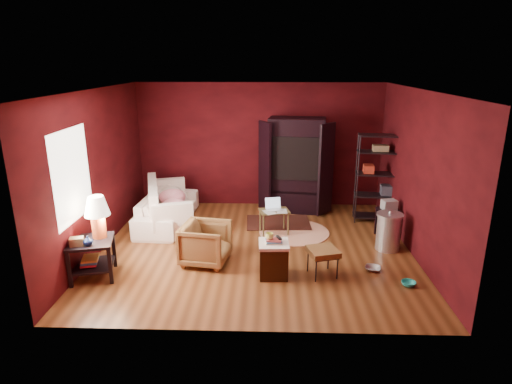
% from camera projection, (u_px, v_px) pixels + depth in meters
% --- Properties ---
extents(room, '(5.54, 5.04, 2.84)m').
position_uv_depth(room, '(253.00, 173.00, 7.33)').
color(room, brown).
rests_on(room, ground).
extents(sofa, '(0.74, 2.15, 0.83)m').
position_uv_depth(sofa, '(167.00, 204.00, 8.82)').
color(sofa, white).
rests_on(sofa, ground).
extents(armchair, '(0.80, 0.84, 0.76)m').
position_uv_depth(armchair, '(206.00, 242.00, 7.08)').
color(armchair, black).
rests_on(armchair, ground).
extents(pet_bowl_steel, '(0.26, 0.13, 0.25)m').
position_uv_depth(pet_bowl_steel, '(373.00, 263.00, 6.89)').
color(pet_bowl_steel, '#B3B5BB').
rests_on(pet_bowl_steel, ground).
extents(pet_bowl_turquoise, '(0.22, 0.08, 0.22)m').
position_uv_depth(pet_bowl_turquoise, '(409.00, 279.00, 6.42)').
color(pet_bowl_turquoise, '#28BEB6').
rests_on(pet_bowl_turquoise, ground).
extents(vase, '(0.17, 0.17, 0.14)m').
position_uv_depth(vase, '(88.00, 241.00, 6.36)').
color(vase, '#0D1941').
rests_on(vase, side_table).
extents(mug, '(0.14, 0.12, 0.13)m').
position_uv_depth(mug, '(269.00, 235.00, 6.55)').
color(mug, '#E8E871').
rests_on(mug, hamper).
extents(side_table, '(0.78, 0.78, 1.28)m').
position_uv_depth(side_table, '(94.00, 229.00, 6.57)').
color(side_table, black).
rests_on(side_table, ground).
extents(sofa_cushions, '(1.27, 2.09, 0.82)m').
position_uv_depth(sofa_cushions, '(167.00, 206.00, 8.77)').
color(sofa_cushions, white).
rests_on(sofa_cushions, sofa).
extents(hamper, '(0.48, 0.48, 0.65)m').
position_uv_depth(hamper, '(274.00, 259.00, 6.67)').
color(hamper, '#3C1F0E').
rests_on(hamper, ground).
extents(footstool, '(0.54, 0.54, 0.45)m').
position_uv_depth(footstool, '(323.00, 252.00, 6.66)').
color(footstool, black).
rests_on(footstool, ground).
extents(rug_round, '(1.77, 1.77, 0.01)m').
position_uv_depth(rug_round, '(294.00, 232.00, 8.46)').
color(rug_round, white).
rests_on(rug_round, ground).
extents(rug_oriental, '(1.34, 0.93, 0.01)m').
position_uv_depth(rug_oriental, '(278.00, 222.00, 8.93)').
color(rug_oriental, '#511E15').
rests_on(rug_oriental, ground).
extents(laptop_desk, '(0.63, 0.54, 0.69)m').
position_uv_depth(laptop_desk, '(274.00, 213.00, 8.29)').
color(laptop_desk, brown).
rests_on(laptop_desk, ground).
extents(tv_armoire, '(1.63, 0.98, 2.08)m').
position_uv_depth(tv_armoire, '(296.00, 164.00, 9.39)').
color(tv_armoire, black).
rests_on(tv_armoire, ground).
extents(wire_shelving, '(0.93, 0.47, 1.84)m').
position_uv_depth(wire_shelving, '(379.00, 175.00, 8.79)').
color(wire_shelving, '#292229').
rests_on(wire_shelving, ground).
extents(small_stand, '(0.44, 0.44, 0.74)m').
position_uv_depth(small_stand, '(389.00, 209.00, 8.09)').
color(small_stand, black).
rests_on(small_stand, ground).
extents(trash_can, '(0.52, 0.52, 0.73)m').
position_uv_depth(trash_can, '(388.00, 231.00, 7.61)').
color(trash_can, white).
rests_on(trash_can, ground).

